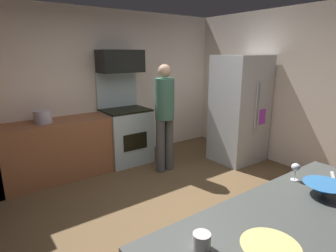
% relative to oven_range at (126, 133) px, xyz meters
% --- Properties ---
extents(ground_plane, '(5.20, 4.80, 0.02)m').
position_rel_oven_range_xyz_m(ground_plane, '(-0.35, -1.98, -0.53)').
color(ground_plane, brown).
extents(wall_back, '(5.20, 0.12, 2.60)m').
position_rel_oven_range_xyz_m(wall_back, '(-0.35, 0.36, 0.78)').
color(wall_back, beige).
rests_on(wall_back, ground).
extents(wall_right, '(0.12, 4.80, 2.60)m').
position_rel_oven_range_xyz_m(wall_right, '(2.19, -1.98, 0.78)').
color(wall_right, beige).
rests_on(wall_right, ground).
extents(lower_cabinet_run, '(2.40, 0.60, 0.90)m').
position_rel_oven_range_xyz_m(lower_cabinet_run, '(-1.25, 0.00, -0.07)').
color(lower_cabinet_run, '#945736').
rests_on(lower_cabinet_run, ground).
extents(oven_range, '(0.76, 0.65, 1.57)m').
position_rel_oven_range_xyz_m(oven_range, '(0.00, 0.00, 0.00)').
color(oven_range, '#AFC2C7').
rests_on(oven_range, ground).
extents(microwave, '(0.74, 0.38, 0.37)m').
position_rel_oven_range_xyz_m(microwave, '(0.00, 0.08, 1.23)').
color(microwave, black).
rests_on(microwave, oven_range).
extents(refrigerator, '(0.86, 0.74, 1.85)m').
position_rel_oven_range_xyz_m(refrigerator, '(1.68, -1.10, 0.41)').
color(refrigerator, silver).
rests_on(refrigerator, ground).
extents(person_cook, '(0.31, 0.30, 1.72)m').
position_rel_oven_range_xyz_m(person_cook, '(0.32, -0.74, 0.45)').
color(person_cook, '#4D4D4D').
rests_on(person_cook, ground).
extents(mixing_bowl_large, '(0.29, 0.29, 0.09)m').
position_rel_oven_range_xyz_m(mixing_bowl_large, '(-0.22, -3.44, 0.43)').
color(mixing_bowl_large, '#2E6AAA').
rests_on(mixing_bowl_large, counter_island).
extents(wine_glass_mid, '(0.07, 0.07, 0.14)m').
position_rel_oven_range_xyz_m(wine_glass_mid, '(-0.16, -3.18, 0.48)').
color(wine_glass_mid, silver).
rests_on(wine_glass_mid, counter_island).
extents(mug_tea, '(0.10, 0.10, 0.09)m').
position_rel_oven_range_xyz_m(mug_tea, '(-1.30, -3.34, 0.42)').
color(mug_tea, silver).
rests_on(mug_tea, counter_island).
extents(knife_chef, '(0.25, 0.15, 0.01)m').
position_rel_oven_range_xyz_m(knife_chef, '(0.13, -3.35, 0.38)').
color(knife_chef, '#B7BABF').
rests_on(knife_chef, counter_island).
extents(stock_pot, '(0.25, 0.25, 0.18)m').
position_rel_oven_range_xyz_m(stock_pot, '(-1.32, 0.00, 0.47)').
color(stock_pot, '#B8B3C4').
rests_on(stock_pot, lower_cabinet_run).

